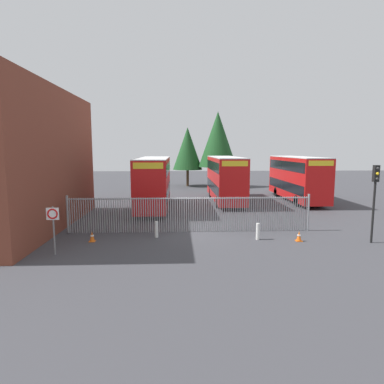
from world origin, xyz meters
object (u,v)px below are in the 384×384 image
(traffic_cone_mid_forecourt, at_px, (92,237))
(speed_limit_sign_post, at_px, (53,219))
(bollard_near_left, at_px, (156,229))
(traffic_cone_by_gate, at_px, (299,236))
(traffic_light_kerbside, at_px, (375,189))
(double_decker_bus_behind_fence_left, at_px, (225,177))
(bollard_center_front, at_px, (258,231))
(double_decker_bus_near_gate, at_px, (154,181))
(double_decker_bus_behind_fence_right, at_px, (297,177))

(traffic_cone_mid_forecourt, xyz_separation_m, speed_limit_sign_post, (-1.24, -2.26, 1.49))
(bollard_near_left, bearing_deg, traffic_cone_by_gate, -8.33)
(speed_limit_sign_post, relative_size, traffic_light_kerbside, 0.56)
(double_decker_bus_behind_fence_left, height_order, bollard_center_front, double_decker_bus_behind_fence_left)
(traffic_cone_mid_forecourt, relative_size, speed_limit_sign_post, 0.25)
(double_decker_bus_near_gate, height_order, speed_limit_sign_post, double_decker_bus_near_gate)
(double_decker_bus_near_gate, bearing_deg, traffic_cone_by_gate, -50.70)
(double_decker_bus_near_gate, relative_size, traffic_cone_by_gate, 18.32)
(speed_limit_sign_post, bearing_deg, traffic_light_kerbside, 4.61)
(traffic_cone_by_gate, relative_size, traffic_light_kerbside, 0.14)
(double_decker_bus_behind_fence_left, distance_m, speed_limit_sign_post, 19.20)
(double_decker_bus_near_gate, relative_size, double_decker_bus_behind_fence_right, 1.00)
(double_decker_bus_behind_fence_right, bearing_deg, traffic_cone_mid_forecourt, -140.02)
(bollard_center_front, xyz_separation_m, traffic_light_kerbside, (6.14, -0.92, 2.51))
(double_decker_bus_near_gate, distance_m, bollard_near_left, 9.91)
(double_decker_bus_behind_fence_right, bearing_deg, traffic_cone_by_gate, -109.42)
(double_decker_bus_behind_fence_left, xyz_separation_m, bollard_center_front, (-0.07, -13.66, -1.95))
(double_decker_bus_behind_fence_right, xyz_separation_m, traffic_light_kerbside, (-1.20, -14.94, 0.56))
(double_decker_bus_behind_fence_left, bearing_deg, bollard_center_front, -90.28)
(double_decker_bus_behind_fence_right, distance_m, traffic_light_kerbside, 14.99)
(double_decker_bus_near_gate, height_order, traffic_cone_by_gate, double_decker_bus_near_gate)
(bollard_near_left, height_order, bollard_center_front, same)
(bollard_center_front, height_order, traffic_cone_by_gate, bollard_center_front)
(double_decker_bus_behind_fence_right, relative_size, bollard_center_front, 11.38)
(double_decker_bus_behind_fence_left, bearing_deg, double_decker_bus_behind_fence_right, 2.79)
(bollard_center_front, bearing_deg, double_decker_bus_behind_fence_right, 62.36)
(double_decker_bus_behind_fence_right, bearing_deg, bollard_near_left, -134.80)
(traffic_light_kerbside, bearing_deg, bollard_near_left, 172.07)
(double_decker_bus_near_gate, distance_m, double_decker_bus_behind_fence_right, 14.44)
(bollard_near_left, bearing_deg, traffic_light_kerbside, -7.93)
(double_decker_bus_behind_fence_left, distance_m, traffic_cone_mid_forecourt, 16.76)
(double_decker_bus_near_gate, distance_m, traffic_cone_by_gate, 14.21)
(double_decker_bus_near_gate, height_order, double_decker_bus_behind_fence_right, same)
(traffic_cone_mid_forecourt, bearing_deg, speed_limit_sign_post, -118.69)
(speed_limit_sign_post, bearing_deg, double_decker_bus_behind_fence_right, 42.19)
(bollard_center_front, xyz_separation_m, traffic_cone_mid_forecourt, (-9.39, -0.01, -0.19))
(double_decker_bus_near_gate, xyz_separation_m, double_decker_bus_behind_fence_left, (6.72, 3.23, 0.00))
(double_decker_bus_near_gate, distance_m, traffic_cone_mid_forecourt, 11.01)
(double_decker_bus_behind_fence_right, relative_size, traffic_cone_by_gate, 18.32)
(double_decker_bus_behind_fence_left, distance_m, double_decker_bus_behind_fence_right, 7.28)
(traffic_cone_by_gate, height_order, speed_limit_sign_post, speed_limit_sign_post)
(traffic_cone_by_gate, distance_m, speed_limit_sign_post, 13.09)
(double_decker_bus_behind_fence_left, distance_m, traffic_cone_by_gate, 14.42)
(bollard_near_left, xyz_separation_m, speed_limit_sign_post, (-4.79, -3.02, 1.30))
(traffic_light_kerbside, bearing_deg, double_decker_bus_behind_fence_left, 112.63)
(bollard_near_left, distance_m, traffic_cone_by_gate, 8.17)
(traffic_cone_by_gate, height_order, traffic_light_kerbside, traffic_light_kerbside)
(traffic_cone_by_gate, distance_m, traffic_cone_mid_forecourt, 11.64)
(bollard_near_left, bearing_deg, speed_limit_sign_post, -147.77)
(traffic_cone_mid_forecourt, bearing_deg, double_decker_bus_behind_fence_right, 39.98)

